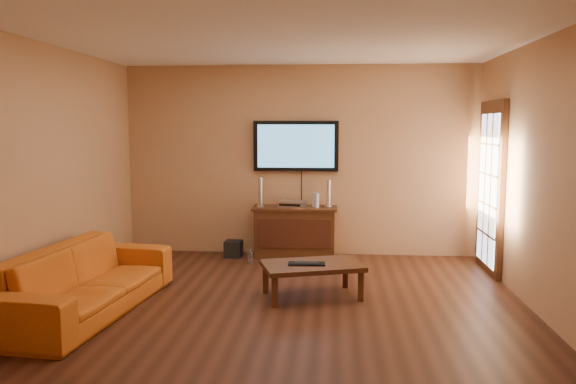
# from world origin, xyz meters

# --- Properties ---
(ground_plane) EXTENTS (5.00, 5.00, 0.00)m
(ground_plane) POSITION_xyz_m (0.00, 0.00, 0.00)
(ground_plane) COLOR #33190E
(ground_plane) RESTS_ON ground
(room_walls) EXTENTS (5.00, 5.00, 5.00)m
(room_walls) POSITION_xyz_m (0.00, 0.62, 1.69)
(room_walls) COLOR tan
(room_walls) RESTS_ON ground
(french_door) EXTENTS (0.07, 1.02, 2.22)m
(french_door) POSITION_xyz_m (2.46, 1.70, 1.05)
(french_door) COLOR #3E1E0E
(french_door) RESTS_ON ground
(media_console) EXTENTS (1.18, 0.45, 0.72)m
(media_console) POSITION_xyz_m (-0.05, 2.27, 0.36)
(media_console) COLOR #3E1E0E
(media_console) RESTS_ON ground
(television) EXTENTS (1.21, 0.08, 0.71)m
(television) POSITION_xyz_m (-0.05, 2.45, 1.56)
(television) COLOR black
(television) RESTS_ON ground
(coffee_table) EXTENTS (1.19, 0.91, 0.37)m
(coffee_table) POSITION_xyz_m (0.27, 0.42, 0.32)
(coffee_table) COLOR #3E1E0E
(coffee_table) RESTS_ON ground
(sofa) EXTENTS (0.89, 2.31, 0.88)m
(sofa) POSITION_xyz_m (-1.95, -0.26, 0.44)
(sofa) COLOR #C75C16
(sofa) RESTS_ON ground
(speaker_left) EXTENTS (0.11, 0.11, 0.41)m
(speaker_left) POSITION_xyz_m (-0.54, 2.25, 0.90)
(speaker_left) COLOR silver
(speaker_left) RESTS_ON media_console
(speaker_right) EXTENTS (0.10, 0.10, 0.38)m
(speaker_right) POSITION_xyz_m (0.42, 2.31, 0.89)
(speaker_right) COLOR silver
(speaker_right) RESTS_ON media_console
(av_receiver) EXTENTS (0.41, 0.33, 0.08)m
(av_receiver) POSITION_xyz_m (-0.09, 2.28, 0.76)
(av_receiver) COLOR silver
(av_receiver) RESTS_ON media_console
(game_console) EXTENTS (0.10, 0.15, 0.20)m
(game_console) POSITION_xyz_m (0.24, 2.26, 0.82)
(game_console) COLOR white
(game_console) RESTS_ON media_console
(subwoofer) EXTENTS (0.24, 0.24, 0.23)m
(subwoofer) POSITION_xyz_m (-0.92, 2.19, 0.12)
(subwoofer) COLOR black
(subwoofer) RESTS_ON ground
(bottle) EXTENTS (0.07, 0.07, 0.21)m
(bottle) POSITION_xyz_m (-0.62, 1.80, 0.10)
(bottle) COLOR white
(bottle) RESTS_ON ground
(keyboard) EXTENTS (0.40, 0.16, 0.02)m
(keyboard) POSITION_xyz_m (0.21, 0.36, 0.38)
(keyboard) COLOR black
(keyboard) RESTS_ON coffee_table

